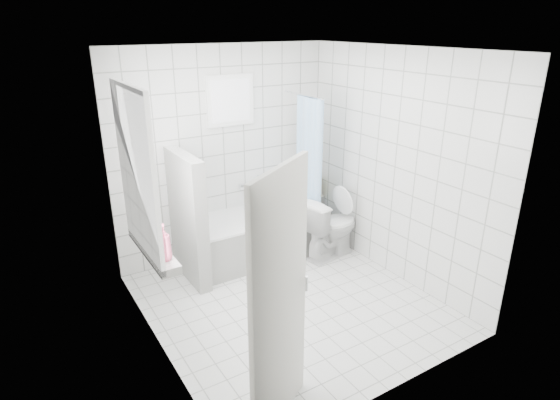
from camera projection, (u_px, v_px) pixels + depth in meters
ground at (290, 303)px, 5.02m from camera, size 3.00×3.00×0.00m
ceiling at (292, 49)px, 4.09m from camera, size 3.00×3.00×0.00m
wall_back at (224, 154)px, 5.74m from camera, size 2.80×0.02×2.60m
wall_front at (404, 248)px, 3.36m from camera, size 2.80×0.02×2.60m
wall_left at (149, 219)px, 3.86m from camera, size 0.02×3.00×2.60m
wall_right at (395, 167)px, 5.24m from camera, size 0.02×3.00×2.60m
window_left at (140, 174)px, 4.02m from camera, size 0.01×0.90×1.40m
window_back at (231, 101)px, 5.53m from camera, size 0.50×0.01×0.50m
window_sill at (153, 250)px, 4.30m from camera, size 0.18×1.02×0.08m
door at (280, 306)px, 3.21m from camera, size 0.70×0.46×2.00m
bathtub at (252, 237)px, 5.89m from camera, size 1.56×0.77×0.58m
partition_wall at (188, 218)px, 5.27m from camera, size 0.15×0.85×1.50m
tiled_ledge at (311, 214)px, 6.63m from camera, size 0.40×0.24×0.55m
toilet at (330, 227)px, 5.90m from camera, size 0.85×0.56×0.80m
curtain_rod at (303, 95)px, 5.62m from camera, size 0.02×0.80×0.02m
shower_curtain at (308, 169)px, 5.83m from camera, size 0.14×0.48×1.78m
tub_faucet at (246, 186)px, 6.01m from camera, size 0.18×0.06×0.06m
sill_bottles at (155, 234)px, 4.19m from camera, size 0.16×0.77×0.32m
ledge_bottles at (313, 188)px, 6.48m from camera, size 0.22×0.17×0.26m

